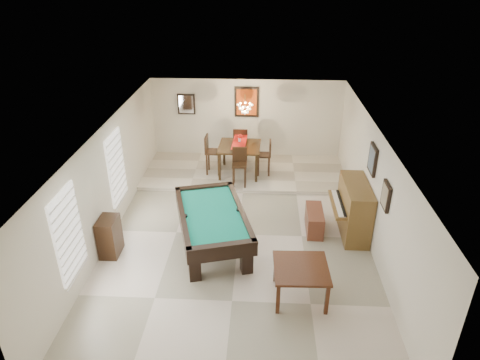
# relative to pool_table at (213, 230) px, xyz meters

# --- Properties ---
(ground_plane) EXTENTS (6.00, 9.00, 0.02)m
(ground_plane) POSITION_rel_pool_table_xyz_m (0.55, 0.49, -0.44)
(ground_plane) COLOR beige
(wall_back) EXTENTS (6.00, 0.04, 2.60)m
(wall_back) POSITION_rel_pool_table_xyz_m (0.55, 4.99, 0.87)
(wall_back) COLOR silver
(wall_back) RESTS_ON ground_plane
(wall_front) EXTENTS (6.00, 0.04, 2.60)m
(wall_front) POSITION_rel_pool_table_xyz_m (0.55, -4.01, 0.87)
(wall_front) COLOR silver
(wall_front) RESTS_ON ground_plane
(wall_left) EXTENTS (0.04, 9.00, 2.60)m
(wall_left) POSITION_rel_pool_table_xyz_m (-2.45, 0.49, 0.87)
(wall_left) COLOR silver
(wall_left) RESTS_ON ground_plane
(wall_right) EXTENTS (0.04, 9.00, 2.60)m
(wall_right) POSITION_rel_pool_table_xyz_m (3.55, 0.49, 0.87)
(wall_right) COLOR silver
(wall_right) RESTS_ON ground_plane
(ceiling) EXTENTS (6.00, 9.00, 0.04)m
(ceiling) POSITION_rel_pool_table_xyz_m (0.55, 0.49, 2.17)
(ceiling) COLOR white
(ceiling) RESTS_ON wall_back
(dining_step) EXTENTS (6.00, 2.50, 0.12)m
(dining_step) POSITION_rel_pool_table_xyz_m (0.55, 3.74, -0.37)
(dining_step) COLOR beige
(dining_step) RESTS_ON ground_plane
(window_left_front) EXTENTS (0.06, 1.00, 1.70)m
(window_left_front) POSITION_rel_pool_table_xyz_m (-2.42, -1.71, 0.97)
(window_left_front) COLOR white
(window_left_front) RESTS_ON wall_left
(window_left_rear) EXTENTS (0.06, 1.00, 1.70)m
(window_left_rear) POSITION_rel_pool_table_xyz_m (-2.42, 1.09, 0.97)
(window_left_rear) COLOR white
(window_left_rear) RESTS_ON wall_left
(pool_table) EXTENTS (2.05, 2.88, 0.87)m
(pool_table) POSITION_rel_pool_table_xyz_m (0.00, 0.00, 0.00)
(pool_table) COLOR black
(pool_table) RESTS_ON ground_plane
(square_table) EXTENTS (1.05, 1.05, 0.71)m
(square_table) POSITION_rel_pool_table_xyz_m (1.85, -1.55, -0.08)
(square_table) COLOR #361A0D
(square_table) RESTS_ON ground_plane
(upright_piano) EXTENTS (0.86, 1.53, 1.28)m
(upright_piano) POSITION_rel_pool_table_xyz_m (3.11, 0.76, 0.21)
(upright_piano) COLOR brown
(upright_piano) RESTS_ON ground_plane
(piano_bench) EXTENTS (0.40, 0.98, 0.54)m
(piano_bench) POSITION_rel_pool_table_xyz_m (2.36, 0.78, -0.16)
(piano_bench) COLOR brown
(piano_bench) RESTS_ON ground_plane
(apothecary_chest) EXTENTS (0.39, 0.59, 0.89)m
(apothecary_chest) POSITION_rel_pool_table_xyz_m (-2.23, -0.39, 0.01)
(apothecary_chest) COLOR black
(apothecary_chest) RESTS_ON ground_plane
(dining_table) EXTENTS (1.26, 1.26, 1.00)m
(dining_table) POSITION_rel_pool_table_xyz_m (0.41, 3.57, 0.19)
(dining_table) COLOR black
(dining_table) RESTS_ON dining_step
(flower_vase) EXTENTS (0.17, 0.17, 0.23)m
(flower_vase) POSITION_rel_pool_table_xyz_m (0.41, 3.57, 0.81)
(flower_vase) COLOR #A8150E
(flower_vase) RESTS_ON dining_table
(dining_chair_south) EXTENTS (0.41, 0.41, 1.09)m
(dining_chair_south) POSITION_rel_pool_table_xyz_m (0.45, 2.79, 0.23)
(dining_chair_south) COLOR black
(dining_chair_south) RESTS_ON dining_step
(dining_chair_north) EXTENTS (0.44, 0.44, 1.17)m
(dining_chair_north) POSITION_rel_pool_table_xyz_m (0.40, 4.34, 0.27)
(dining_chair_north) COLOR black
(dining_chair_north) RESTS_ON dining_step
(dining_chair_west) EXTENTS (0.46, 0.46, 1.18)m
(dining_chair_west) POSITION_rel_pool_table_xyz_m (-0.37, 3.55, 0.28)
(dining_chair_west) COLOR black
(dining_chair_west) RESTS_ON dining_step
(dining_chair_east) EXTENTS (0.39, 0.39, 1.05)m
(dining_chair_east) POSITION_rel_pool_table_xyz_m (1.13, 3.56, 0.21)
(dining_chair_east) COLOR black
(dining_chair_east) RESTS_ON dining_step
(chandelier) EXTENTS (0.44, 0.44, 0.60)m
(chandelier) POSITION_rel_pool_table_xyz_m (0.55, 3.69, 1.77)
(chandelier) COLOR #FFE5B2
(chandelier) RESTS_ON ceiling
(back_painting) EXTENTS (0.75, 0.06, 0.95)m
(back_painting) POSITION_rel_pool_table_xyz_m (0.55, 4.95, 1.47)
(back_painting) COLOR #D84C14
(back_painting) RESTS_ON wall_back
(back_mirror) EXTENTS (0.55, 0.06, 0.65)m
(back_mirror) POSITION_rel_pool_table_xyz_m (-1.35, 4.95, 1.37)
(back_mirror) COLOR white
(back_mirror) RESTS_ON wall_back
(right_picture_upper) EXTENTS (0.06, 0.55, 0.65)m
(right_picture_upper) POSITION_rel_pool_table_xyz_m (3.51, 0.79, 1.47)
(right_picture_upper) COLOR slate
(right_picture_upper) RESTS_ON wall_right
(right_picture_lower) EXTENTS (0.06, 0.45, 0.55)m
(right_picture_lower) POSITION_rel_pool_table_xyz_m (3.51, -0.51, 1.27)
(right_picture_lower) COLOR gray
(right_picture_lower) RESTS_ON wall_right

